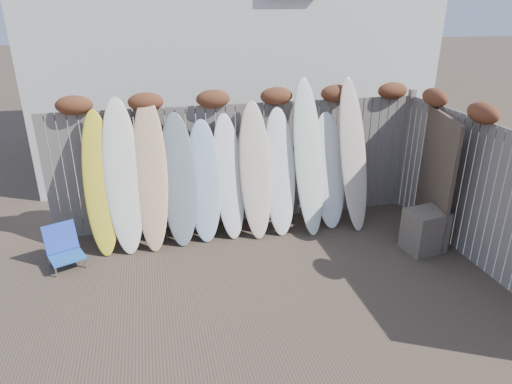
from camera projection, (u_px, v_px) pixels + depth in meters
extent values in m
plane|color=#493A2D|center=(278.00, 302.00, 5.70)|extent=(80.00, 80.00, 0.00)
cube|color=slate|center=(239.00, 164.00, 7.47)|extent=(6.00, 0.10, 2.00)
cube|color=slate|center=(405.00, 149.00, 8.08)|extent=(0.10, 0.10, 2.10)
ellipsoid|color=brown|center=(74.00, 105.00, 6.50)|extent=(0.52, 0.28, 0.28)
ellipsoid|color=brown|center=(146.00, 102.00, 6.71)|extent=(0.52, 0.28, 0.28)
ellipsoid|color=brown|center=(213.00, 99.00, 6.92)|extent=(0.52, 0.28, 0.28)
ellipsoid|color=brown|center=(276.00, 96.00, 7.13)|extent=(0.52, 0.28, 0.28)
ellipsoid|color=brown|center=(336.00, 93.00, 7.34)|extent=(0.52, 0.28, 0.28)
ellipsoid|color=brown|center=(393.00, 91.00, 7.55)|extent=(0.52, 0.28, 0.28)
cube|color=slate|center=(490.00, 200.00, 6.12)|extent=(0.10, 4.40, 2.00)
ellipsoid|color=brown|center=(483.00, 113.00, 6.05)|extent=(0.28, 0.56, 0.28)
ellipsoid|color=brown|center=(435.00, 97.00, 7.04)|extent=(0.28, 0.56, 0.28)
cube|color=silver|center=(225.00, 23.00, 10.48)|extent=(8.00, 5.00, 6.00)
cube|color=#235BAF|center=(67.00, 257.00, 6.38)|extent=(0.56, 0.53, 0.03)
cube|color=#2543BC|center=(60.00, 237.00, 6.45)|extent=(0.46, 0.30, 0.41)
cylinder|color=#B0B0B8|center=(56.00, 272.00, 6.18)|extent=(0.03, 0.03, 0.17)
cylinder|color=#A8A8AF|center=(50.00, 262.00, 6.42)|extent=(0.03, 0.03, 0.17)
cylinder|color=silver|center=(86.00, 263.00, 6.40)|extent=(0.03, 0.03, 0.17)
cylinder|color=silver|center=(79.00, 253.00, 6.65)|extent=(0.03, 0.03, 0.17)
cube|color=brown|center=(425.00, 231.00, 6.78)|extent=(0.61, 0.53, 0.64)
cube|color=#3A2823|center=(436.00, 177.00, 6.98)|extent=(0.38, 1.28, 1.96)
ellipsoid|color=yellow|center=(100.00, 184.00, 6.60)|extent=(0.47, 0.73, 2.06)
ellipsoid|color=silver|center=(123.00, 177.00, 6.65)|extent=(0.56, 0.80, 2.22)
ellipsoid|color=#FFB17D|center=(151.00, 175.00, 6.72)|extent=(0.56, 0.82, 2.22)
ellipsoid|color=slate|center=(179.00, 180.00, 6.88)|extent=(0.55, 0.71, 1.96)
ellipsoid|color=#A7BFDC|center=(204.00, 181.00, 7.00)|extent=(0.57, 0.69, 1.83)
ellipsoid|color=white|center=(229.00, 177.00, 7.09)|extent=(0.50, 0.70, 1.90)
ellipsoid|color=beige|center=(255.00, 171.00, 7.09)|extent=(0.52, 0.75, 2.07)
ellipsoid|color=white|center=(280.00, 172.00, 7.20)|extent=(0.55, 0.73, 1.96)
ellipsoid|color=silver|center=(308.00, 158.00, 7.18)|extent=(0.49, 0.85, 2.40)
ellipsoid|color=white|center=(329.00, 171.00, 7.44)|extent=(0.55, 0.66, 1.84)
ellipsoid|color=beige|center=(353.00, 155.00, 7.32)|extent=(0.51, 0.86, 2.38)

